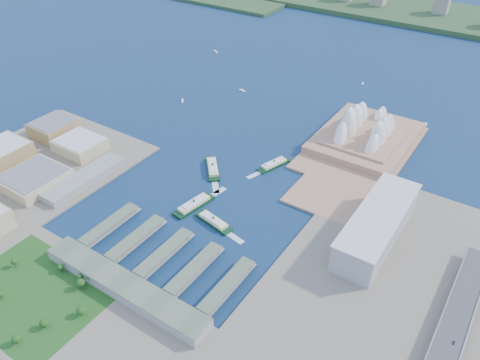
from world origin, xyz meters
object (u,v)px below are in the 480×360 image
Objects in this scene: opera_house at (368,123)px; ferry_c at (194,203)px; ferry_b at (274,163)px; toaster_building at (377,226)px; ferry_a at (213,167)px; ferry_d at (213,220)px; car_c at (454,343)px.

opera_house reaches higher than ferry_c.
ferry_c is (-36.53, -134.12, 0.67)m from ferry_b.
toaster_building is at bearing -152.45° from ferry_c.
opera_house is 3.08× the size of ferry_a.
ferry_c reaches higher than ferry_d.
ferry_b is 139.01m from ferry_c.
ferry_c is (29.16, -78.20, 0.02)m from ferry_a.
toaster_building reaches higher than ferry_c.
car_c is (317.22, -36.60, 9.95)m from ferry_c.
ferry_c is 319.47m from car_c.
car_c is at bearing -43.89° from toaster_building.
ferry_b is at bearing -121.34° from opera_house.
opera_house is 40.83× the size of car_c.
car_c is (280.68, -170.72, 10.62)m from ferry_b.
car_c is (346.38, -114.79, 9.97)m from ferry_a.
ferry_a is at bearing -127.79° from opera_house.
toaster_building is 2.66× the size of ferry_a.
ferry_d is 11.90× the size of car_c.
ferry_c is at bearing -161.85° from toaster_building.
ferry_d is (67.89, -89.94, -0.56)m from ferry_a.
ferry_c is at bearing -87.17° from ferry_b.
ferry_c reaches higher than ferry_b.
opera_house reaches higher than ferry_d.
toaster_building is at bearing -65.77° from opera_house.
ferry_d is at bearing -94.75° from ferry_a.
car_c is at bearing -177.18° from ferry_c.
car_c reaches higher than ferry_a.
ferry_c is at bearing -113.78° from opera_house.
car_c is (199.00, -304.85, -16.51)m from opera_house.
opera_house reaches higher than toaster_building.
car_c reaches higher than ferry_b.
ferry_d reaches higher than ferry_b.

